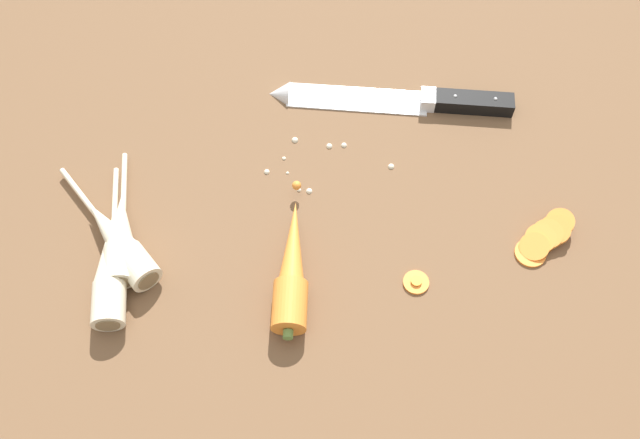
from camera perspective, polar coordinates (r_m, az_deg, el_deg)
ground_plane at (r=93.61cm, az=-0.13°, el=-0.03°), size 120.00×90.00×4.00cm
chefs_knife at (r=102.54cm, az=5.40°, el=9.66°), size 34.70×9.98×4.18cm
whole_carrot at (r=85.70cm, az=-2.28°, el=-3.95°), size 6.43×21.43×4.20cm
parsnip_front at (r=91.24cm, az=-15.78°, el=-1.34°), size 4.04×19.73×4.00cm
parsnip_mid_left at (r=91.01cm, az=-16.00°, el=-1.70°), size 13.85×19.34×4.00cm
parsnip_mid_right at (r=89.42cm, az=-16.56°, el=-3.84°), size 4.03×22.79×4.00cm
carrot_slice_stack at (r=93.30cm, az=17.65°, el=-1.40°), size 8.22×7.05×3.15cm
carrot_slice_stray_near at (r=87.57cm, az=7.77°, el=-4.99°), size 3.22×3.22×0.70cm
mince_crumbs at (r=95.98cm, az=-0.02°, el=4.87°), size 17.59×9.41×0.89cm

